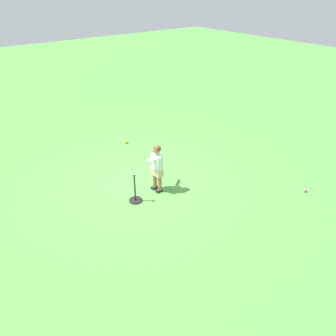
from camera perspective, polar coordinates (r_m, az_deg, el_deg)
The scene contains 5 objects.
ground_plane at distance 7.76m, azimuth -5.66°, elevation -2.69°, with size 40.00×40.00×0.00m, color #519942.
child_batter at distance 7.20m, azimuth -1.95°, elevation 0.69°, with size 0.53×0.49×1.08m.
play_ball_center_lawn at distance 8.02m, azimuth 22.16°, elevation -3.51°, with size 0.08×0.08×0.08m, color pink.
play_ball_behind_batter at distance 9.68m, azimuth -7.14°, elevation 4.47°, with size 0.10×0.10×0.10m, color yellow.
batting_tee at distance 7.14m, azimuth -5.54°, elevation -4.86°, with size 0.28×0.28×0.62m.
Camera 1 is at (5.61, -3.42, 4.13)m, focal length 36.03 mm.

